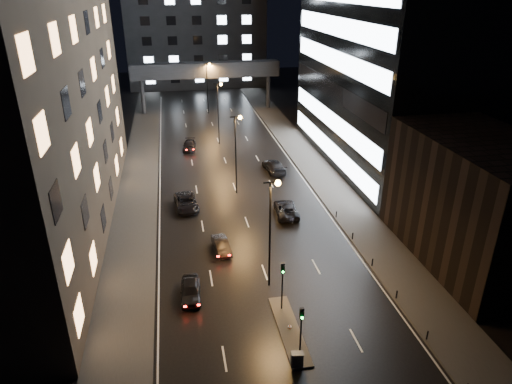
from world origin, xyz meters
TOP-DOWN VIEW (x-y plane):
  - ground at (0.00, 40.00)m, footprint 160.00×160.00m
  - sidewalk_left at (-12.50, 35.00)m, footprint 5.00×110.00m
  - sidewalk_right at (12.50, 35.00)m, footprint 5.00×110.00m
  - building_left at (-22.50, 24.00)m, footprint 15.00×48.00m
  - building_right_low at (20.00, 9.00)m, footprint 10.00×18.00m
  - building_right_glass at (25.00, 36.00)m, footprint 20.00×36.00m
  - building_far at (0.00, 98.00)m, footprint 34.00×14.00m
  - skybridge at (0.00, 70.00)m, footprint 30.00×3.00m
  - median_island at (0.30, 2.00)m, footprint 1.60×8.00m
  - traffic_signal_near at (0.30, 4.49)m, footprint 0.28×0.34m
  - traffic_signal_far at (0.30, -1.01)m, footprint 0.28×0.34m
  - bollard_row at (10.20, 6.50)m, footprint 0.12×25.12m
  - streetlight_near at (0.16, 8.00)m, footprint 1.45×0.50m
  - streetlight_mid_a at (0.16, 28.00)m, footprint 1.45×0.50m
  - streetlight_mid_b at (0.16, 48.00)m, footprint 1.45×0.50m
  - streetlight_far at (0.16, 68.00)m, footprint 1.45×0.50m
  - car_away_a at (-6.96, 7.56)m, footprint 1.88×4.28m
  - car_away_b at (-3.52, 14.49)m, footprint 1.80×3.99m
  - car_away_c at (-6.52, 24.80)m, footprint 2.97×5.65m
  - car_away_d at (-5.06, 45.96)m, footprint 2.47×4.87m
  - car_toward_a at (4.80, 20.96)m, footprint 2.80×5.42m
  - car_toward_b at (6.32, 34.29)m, footprint 2.84×5.86m
  - utility_cabinet at (-0.10, -1.70)m, footprint 0.91×0.62m
  - cone_a at (0.37, 2.09)m, footprint 0.45×0.45m
  - cone_b at (0.15, -1.71)m, footprint 0.43×0.43m

SIDE VIEW (x-z plane):
  - ground at x=0.00m, z-range 0.00..0.00m
  - sidewalk_left at x=-12.50m, z-range 0.00..0.15m
  - sidewalk_right at x=12.50m, z-range 0.00..0.15m
  - median_island at x=0.30m, z-range 0.00..0.15m
  - cone_a at x=0.37m, z-range 0.00..0.45m
  - cone_b at x=0.15m, z-range 0.00..0.55m
  - bollard_row at x=10.20m, z-range 0.00..0.90m
  - car_away_b at x=-3.52m, z-range 0.00..1.27m
  - car_away_d at x=-5.06m, z-range 0.00..1.35m
  - utility_cabinet at x=-0.10m, z-range 0.15..1.28m
  - car_away_a at x=-6.96m, z-range 0.00..1.43m
  - car_toward_a at x=4.80m, z-range 0.00..1.46m
  - car_away_c at x=-6.52m, z-range 0.00..1.52m
  - car_toward_b at x=6.32m, z-range 0.00..1.64m
  - traffic_signal_near at x=0.30m, z-range 0.89..5.29m
  - traffic_signal_far at x=0.30m, z-range 0.89..5.29m
  - building_right_low at x=20.00m, z-range 0.00..12.00m
  - streetlight_near at x=0.16m, z-range 1.42..11.57m
  - streetlight_mid_a at x=0.16m, z-range 1.42..11.57m
  - streetlight_mid_b at x=0.16m, z-range 1.42..11.57m
  - streetlight_far at x=0.16m, z-range 1.42..11.57m
  - skybridge at x=0.00m, z-range 3.34..13.34m
  - building_far at x=0.00m, z-range 0.00..25.00m
  - building_left at x=-22.50m, z-range 0.00..40.00m
  - building_right_glass at x=25.00m, z-range 0.00..45.00m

